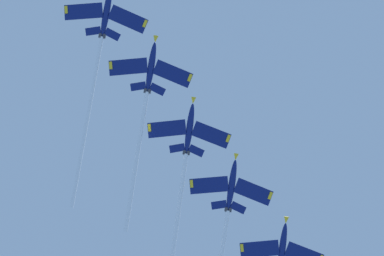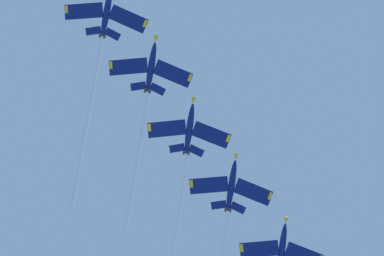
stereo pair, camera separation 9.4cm
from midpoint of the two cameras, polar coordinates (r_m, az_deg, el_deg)
jet_lead at (r=147.43m, az=-8.59°, el=6.76°), size 48.97×24.36×17.93m
jet_second at (r=144.68m, az=-4.36°, el=2.17°), size 42.08×21.44×16.36m
jet_third at (r=145.29m, az=-0.92°, el=-4.93°), size 49.28×23.14×18.25m
jet_fourth at (r=146.33m, az=3.06°, el=-9.17°), size 43.44×21.99×15.61m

